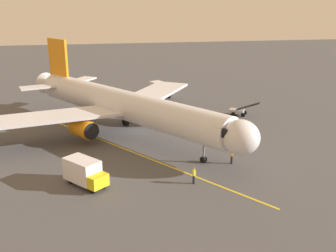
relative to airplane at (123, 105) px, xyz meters
name	(u,v)px	position (x,y,z in m)	size (l,w,h in m)	color
ground_plane	(136,131)	(-1.74, -1.16, -4.00)	(220.00, 220.00, 0.00)	#4C4C4F
apron_lead_in_line	(129,151)	(-0.16, 6.23, -4.00)	(0.24, 40.00, 0.01)	yellow
airplane	(123,105)	(0.00, 0.00, 0.00)	(31.13, 35.09, 11.50)	silver
ground_crew_marshaller	(194,175)	(-5.62, 16.29, -3.12)	(0.32, 0.44, 1.71)	#23232D
ground_crew_wing_walker	(197,120)	(-10.53, -1.97, -3.12)	(0.44, 0.31, 1.71)	#23232D
ground_crew_loader	(232,156)	(-10.90, 12.16, -3.12)	(0.29, 0.43, 1.71)	#23232D
box_truck_near_nose	(85,172)	(4.80, 14.79, -2.62)	(4.45, 4.77, 2.62)	yellow
belt_loader_portside	(239,111)	(-18.16, -5.92, -3.29)	(4.51, 3.46, 2.32)	#9E9EA3
box_truck_rear_apron	(160,89)	(-8.26, -20.20, -2.62)	(3.69, 4.99, 2.62)	black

